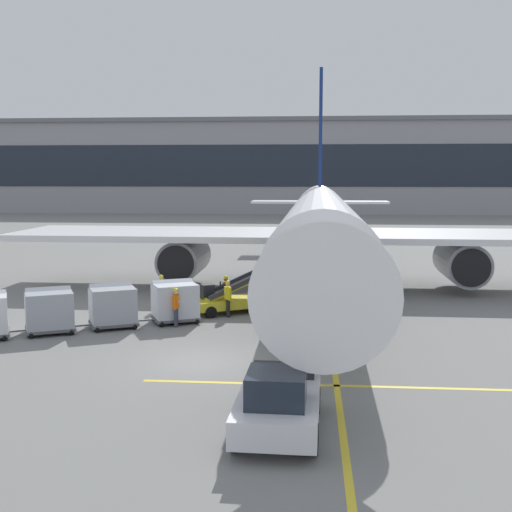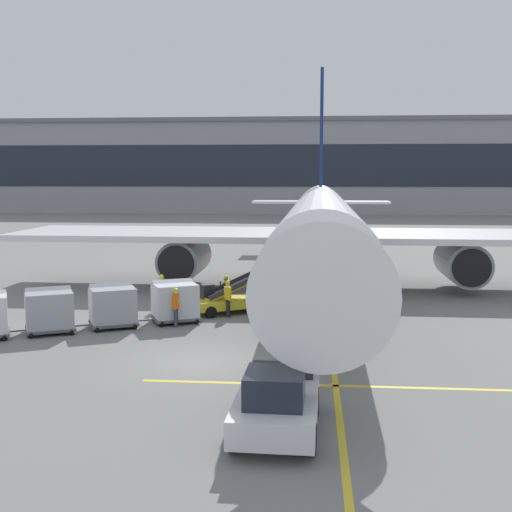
{
  "view_description": "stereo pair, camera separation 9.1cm",
  "coord_description": "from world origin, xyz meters",
  "px_view_note": "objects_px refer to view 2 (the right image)",
  "views": [
    {
      "loc": [
        3.78,
        -22.56,
        6.7
      ],
      "look_at": [
        1.28,
        7.61,
        2.91
      ],
      "focal_mm": 45.72,
      "sensor_mm": 36.0,
      "label": 1
    },
    {
      "loc": [
        3.87,
        -22.55,
        6.7
      ],
      "look_at": [
        1.28,
        7.61,
        2.91
      ],
      "focal_mm": 45.72,
      "sensor_mm": 36.0,
      "label": 2
    }
  ],
  "objects_px": {
    "baggage_cart_second": "(113,305)",
    "parked_airplane": "(321,227)",
    "belt_loader": "(233,296)",
    "pushback_tug": "(277,401)",
    "safety_cone_wingtip": "(211,294)",
    "safety_cone_nose_mark": "(181,294)",
    "baggage_cart_lead": "(175,301)",
    "baggage_cart_third": "(49,310)",
    "ground_crew_marshaller": "(161,289)",
    "safety_cone_engine_keepout": "(174,282)",
    "ground_crew_wingwalker": "(226,290)",
    "ground_crew_by_carts": "(228,296)",
    "ground_crew_by_loader": "(176,305)"
  },
  "relations": [
    {
      "from": "baggage_cart_third",
      "to": "ground_crew_marshaller",
      "type": "relative_size",
      "value": 1.6
    },
    {
      "from": "baggage_cart_lead",
      "to": "ground_crew_marshaller",
      "type": "xyz_separation_m",
      "value": [
        -1.28,
        2.83,
        -0.0
      ]
    },
    {
      "from": "parked_airplane",
      "to": "safety_cone_nose_mark",
      "type": "bearing_deg",
      "value": -147.57
    },
    {
      "from": "ground_crew_marshaller",
      "to": "pushback_tug",
      "type": "bearing_deg",
      "value": -66.55
    },
    {
      "from": "belt_loader",
      "to": "baggage_cart_lead",
      "type": "height_order",
      "value": "belt_loader"
    },
    {
      "from": "baggage_cart_third",
      "to": "safety_cone_engine_keepout",
      "type": "height_order",
      "value": "baggage_cart_third"
    },
    {
      "from": "parked_airplane",
      "to": "baggage_cart_lead",
      "type": "xyz_separation_m",
      "value": [
        -6.74,
        -10.08,
        -2.62
      ]
    },
    {
      "from": "baggage_cart_lead",
      "to": "ground_crew_wingwalker",
      "type": "height_order",
      "value": "baggage_cart_lead"
    },
    {
      "from": "baggage_cart_second",
      "to": "pushback_tug",
      "type": "bearing_deg",
      "value": -54.88
    },
    {
      "from": "pushback_tug",
      "to": "safety_cone_nose_mark",
      "type": "relative_size",
      "value": 6.44
    },
    {
      "from": "baggage_cart_third",
      "to": "safety_cone_wingtip",
      "type": "height_order",
      "value": "baggage_cart_third"
    },
    {
      "from": "ground_crew_by_carts",
      "to": "safety_cone_wingtip",
      "type": "distance_m",
      "value": 4.15
    },
    {
      "from": "ground_crew_by_carts",
      "to": "safety_cone_engine_keepout",
      "type": "xyz_separation_m",
      "value": [
        -4.24,
        7.59,
        -0.65
      ]
    },
    {
      "from": "ground_crew_marshaller",
      "to": "ground_crew_wingwalker",
      "type": "height_order",
      "value": "same"
    },
    {
      "from": "baggage_cart_second",
      "to": "ground_crew_by_carts",
      "type": "distance_m",
      "value": 5.42
    },
    {
      "from": "safety_cone_wingtip",
      "to": "safety_cone_nose_mark",
      "type": "xyz_separation_m",
      "value": [
        -1.64,
        0.15,
        -0.04
      ]
    },
    {
      "from": "baggage_cart_second",
      "to": "baggage_cart_third",
      "type": "distance_m",
      "value": 2.67
    },
    {
      "from": "parked_airplane",
      "to": "ground_crew_by_loader",
      "type": "bearing_deg",
      "value": -120.51
    },
    {
      "from": "baggage_cart_lead",
      "to": "safety_cone_engine_keepout",
      "type": "relative_size",
      "value": 3.94
    },
    {
      "from": "safety_cone_wingtip",
      "to": "safety_cone_nose_mark",
      "type": "bearing_deg",
      "value": 174.69
    },
    {
      "from": "baggage_cart_second",
      "to": "safety_cone_wingtip",
      "type": "distance_m",
      "value": 7.26
    },
    {
      "from": "belt_loader",
      "to": "baggage_cart_third",
      "type": "height_order",
      "value": "belt_loader"
    },
    {
      "from": "belt_loader",
      "to": "safety_cone_engine_keepout",
      "type": "height_order",
      "value": "belt_loader"
    },
    {
      "from": "parked_airplane",
      "to": "safety_cone_engine_keepout",
      "type": "relative_size",
      "value": 66.58
    },
    {
      "from": "safety_cone_engine_keepout",
      "to": "safety_cone_nose_mark",
      "type": "height_order",
      "value": "safety_cone_engine_keepout"
    },
    {
      "from": "ground_crew_wingwalker",
      "to": "safety_cone_engine_keepout",
      "type": "bearing_deg",
      "value": 123.23
    },
    {
      "from": "baggage_cart_lead",
      "to": "baggage_cart_second",
      "type": "height_order",
      "value": "same"
    },
    {
      "from": "baggage_cart_third",
      "to": "ground_crew_marshaller",
      "type": "height_order",
      "value": "baggage_cart_third"
    },
    {
      "from": "baggage_cart_third",
      "to": "safety_cone_engine_keepout",
      "type": "distance_m",
      "value": 11.74
    },
    {
      "from": "parked_airplane",
      "to": "safety_cone_wingtip",
      "type": "height_order",
      "value": "parked_airplane"
    },
    {
      "from": "ground_crew_by_carts",
      "to": "safety_cone_wingtip",
      "type": "height_order",
      "value": "ground_crew_by_carts"
    },
    {
      "from": "ground_crew_by_loader",
      "to": "safety_cone_engine_keepout",
      "type": "relative_size",
      "value": 2.46
    },
    {
      "from": "ground_crew_wingwalker",
      "to": "baggage_cart_third",
      "type": "bearing_deg",
      "value": -142.12
    },
    {
      "from": "pushback_tug",
      "to": "ground_crew_wingwalker",
      "type": "height_order",
      "value": "pushback_tug"
    },
    {
      "from": "safety_cone_engine_keepout",
      "to": "ground_crew_marshaller",
      "type": "bearing_deg",
      "value": -83.45
    },
    {
      "from": "parked_airplane",
      "to": "belt_loader",
      "type": "height_order",
      "value": "parked_airplane"
    },
    {
      "from": "baggage_cart_lead",
      "to": "ground_crew_by_loader",
      "type": "bearing_deg",
      "value": -75.12
    },
    {
      "from": "parked_airplane",
      "to": "pushback_tug",
      "type": "distance_m",
      "value": 22.71
    },
    {
      "from": "belt_loader",
      "to": "ground_crew_by_carts",
      "type": "xyz_separation_m",
      "value": [
        -0.13,
        -1.07,
        0.17
      ]
    },
    {
      "from": "ground_crew_by_loader",
      "to": "safety_cone_nose_mark",
      "type": "distance_m",
      "value": 6.36
    },
    {
      "from": "parked_airplane",
      "to": "ground_crew_wingwalker",
      "type": "relative_size",
      "value": 27.1
    },
    {
      "from": "pushback_tug",
      "to": "ground_crew_by_loader",
      "type": "distance_m",
      "value": 12.55
    },
    {
      "from": "baggage_cart_lead",
      "to": "pushback_tug",
      "type": "distance_m",
      "value": 13.5
    },
    {
      "from": "baggage_cart_second",
      "to": "parked_airplane",
      "type": "bearing_deg",
      "value": 50.76
    },
    {
      "from": "parked_airplane",
      "to": "pushback_tug",
      "type": "bearing_deg",
      "value": -93.57
    },
    {
      "from": "safety_cone_engine_keepout",
      "to": "belt_loader",
      "type": "bearing_deg",
      "value": -56.16
    },
    {
      "from": "baggage_cart_third",
      "to": "pushback_tug",
      "type": "bearing_deg",
      "value": -44.19
    },
    {
      "from": "parked_airplane",
      "to": "baggage_cart_third",
      "type": "relative_size",
      "value": 16.92
    },
    {
      "from": "belt_loader",
      "to": "ground_crew_by_carts",
      "type": "distance_m",
      "value": 1.09
    },
    {
      "from": "ground_crew_wingwalker",
      "to": "ground_crew_by_carts",
      "type": "bearing_deg",
      "value": -79.33
    }
  ]
}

